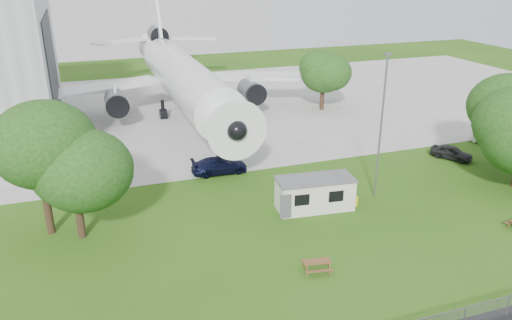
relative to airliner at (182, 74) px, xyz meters
name	(u,v)px	position (x,y,z in m)	size (l,w,h in m)	color
ground	(319,251)	(2.00, -35.86, -5.27)	(160.00, 160.00, 0.00)	#3A6819
concrete_apron	(195,109)	(2.00, 2.14, -5.25)	(120.00, 46.00, 0.03)	#B7B7B2
airliner	(182,74)	(0.00, 0.00, 0.00)	(46.36, 47.73, 17.69)	white
site_cabin	(315,193)	(4.49, -29.86, -3.96)	(6.87, 3.33, 2.62)	silver
picnic_west	(316,271)	(0.78, -37.95, -5.27)	(1.80, 1.50, 0.76)	brown
lamp_mast	(381,129)	(10.20, -29.66, 0.73)	(0.16, 0.16, 12.00)	slate
tree_west_big	(37,146)	(-15.45, -26.97, 1.52)	(7.36, 7.36, 10.49)	#382619
tree_west_small	(74,176)	(-13.32, -28.38, -0.50)	(6.82, 6.82, 8.19)	#382619
tree_east_back	(510,103)	(25.42, -27.62, 1.02)	(7.81, 7.81, 10.21)	#382619
tree_far_apron	(323,72)	(18.03, -3.89, -0.21)	(6.39, 6.39, 8.27)	#382619
car_ne_hatch	(451,153)	(22.22, -24.61, -4.58)	(1.62, 4.04, 1.38)	black
car_ne_sedan	(489,139)	(28.78, -22.70, -4.56)	(1.50, 4.31, 1.42)	white
car_apron_van	(219,166)	(-0.82, -20.37, -4.51)	(2.13, 5.24, 1.52)	black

